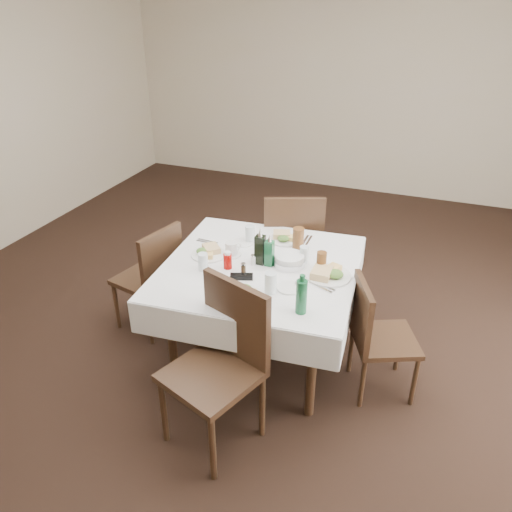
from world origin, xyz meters
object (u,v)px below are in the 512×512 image
Objects in this scene: chair_west at (154,273)px; oil_cruet_dark at (260,249)px; bread_basket at (289,260)px; chair_east at (374,331)px; chair_south at (223,355)px; ketchup_bottle at (228,261)px; dining_table at (260,276)px; oil_cruet_green at (269,252)px; water_e at (304,254)px; water_s at (271,283)px; chair_north at (292,241)px; water_n at (250,234)px; coffee_mug at (232,249)px; green_bottle at (301,296)px; water_w at (203,262)px.

oil_cruet_dark is at bearing -0.17° from chair_west.
chair_east is at bearing -12.17° from bread_basket.
chair_south is 8.21× the size of ketchup_bottle.
dining_table is 0.19m from oil_cruet_green.
water_e is (-0.54, 0.21, 0.35)m from chair_east.
dining_table is 0.83m from chair_east.
water_e is at bearing 6.16° from chair_west.
water_s reaches higher than water_e.
ketchup_bottle is (-0.17, -0.90, 0.25)m from chair_north.
water_n is 0.57× the size of bread_basket.
oil_cruet_green is at bearing 110.92° from water_s.
oil_cruet_green is (-0.12, -0.05, 0.06)m from bread_basket.
dining_table is 1.39× the size of chair_north.
chair_south is at bearing -138.57° from chair_east.
chair_west is at bearing -176.94° from coffee_mug.
dining_table is 12.05× the size of water_e.
green_bottle is at bearing -50.35° from water_n.
water_e is at bearing 104.47° from green_bottle.
green_bottle is (0.15, -0.58, 0.05)m from water_e.
chair_west is at bearing 168.30° from ketchup_bottle.
oil_cruet_green is at bearing -84.73° from chair_north.
water_s is 0.54m from coffee_mug.
water_s is 0.98× the size of coffee_mug.
oil_cruet_dark is at bearing -164.99° from bread_basket.
ketchup_bottle is (-0.45, -0.26, -0.00)m from water_e.
chair_east is at bearing -6.28° from oil_cruet_green.
chair_west is 3.99× the size of bread_basket.
chair_north is at bearing 113.30° from water_e.
chair_south reaches higher than coffee_mug.
water_s is at bearing -16.98° from chair_west.
water_w reaches higher than dining_table.
dining_table is 0.28m from coffee_mug.
chair_west is at bearing 140.66° from chair_south.
ketchup_bottle is (-0.24, -0.14, -0.04)m from oil_cruet_green.
chair_north is at bearing 105.12° from bread_basket.
water_s reaches higher than coffee_mug.
chair_south is 8.73× the size of water_e.
chair_east reaches higher than dining_table.
oil_cruet_dark is at bearing 34.59° from water_w.
water_e is (1.13, 0.12, 0.32)m from chair_west.
chair_north is 1.06m from water_w.
bread_basket is at bearing -138.04° from water_e.
oil_cruet_dark reaches higher than chair_north.
bread_basket is at bearing 23.29° from oil_cruet_green.
chair_north is 1.32m from green_bottle.
oil_cruet_dark is 2.13× the size of ketchup_bottle.
chair_west is at bearing -173.84° from water_e.
dining_table is 5.58× the size of green_bottle.
chair_north is 4.40× the size of oil_cruet_green.
water_w is (-0.50, 0.10, -0.01)m from water_s.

